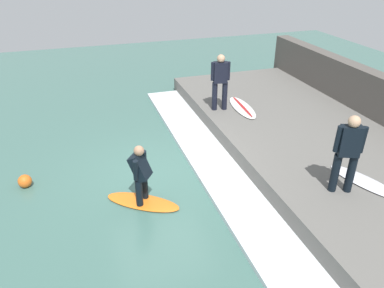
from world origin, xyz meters
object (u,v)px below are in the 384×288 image
at_px(surfer_waiting_near, 348,150).
at_px(surfboard_waiting_near, 365,182).
at_px(surfer_waiting_far, 220,79).
at_px(surfboard_waiting_far, 242,107).
at_px(surfboard_riding, 143,202).
at_px(surfer_riding, 140,172).
at_px(marker_buoy, 25,181).

distance_m(surfer_waiting_near, surfboard_waiting_near, 1.14).
bearing_deg(surfer_waiting_near, surfboard_waiting_near, 5.16).
distance_m(surfer_waiting_near, surfer_waiting_far, 4.83).
height_order(surfer_waiting_near, surfboard_waiting_far, surfer_waiting_near).
height_order(surfboard_waiting_near, surfer_waiting_far, surfer_waiting_far).
bearing_deg(surfboard_riding, surfboard_waiting_near, -17.59).
height_order(surfer_waiting_near, surfboard_waiting_near, surfer_waiting_near).
bearing_deg(surfer_riding, marker_buoy, 149.50).
height_order(surfer_riding, surfer_waiting_near, surfer_waiting_near).
distance_m(surfer_riding, marker_buoy, 2.94).
relative_size(surfer_waiting_far, surfboard_waiting_far, 0.91).
bearing_deg(surfboard_waiting_far, surfboard_waiting_near, -80.70).
distance_m(surfboard_riding, surfer_waiting_far, 4.71).
relative_size(surfer_waiting_near, surfboard_waiting_near, 0.98).
xyz_separation_m(surfer_waiting_near, marker_buoy, (-6.30, 2.95, -1.30)).
relative_size(surfer_waiting_far, marker_buoy, 5.47).
bearing_deg(surfboard_waiting_near, surfer_waiting_near, -174.84).
xyz_separation_m(surfboard_riding, surfer_waiting_near, (3.83, -1.49, 1.42)).
xyz_separation_m(surfboard_riding, surfboard_waiting_near, (4.52, -1.43, 0.51)).
height_order(surfboard_riding, surfer_waiting_near, surfer_waiting_near).
height_order(surfer_riding, marker_buoy, surfer_riding).
distance_m(surfer_riding, surfboard_waiting_near, 4.75).
height_order(surfboard_riding, surfer_riding, surfer_riding).
height_order(surfboard_riding, surfer_waiting_far, surfer_waiting_far).
relative_size(surfer_riding, marker_buoy, 4.37).
bearing_deg(surfboard_waiting_far, surfer_waiting_far, 168.71).
distance_m(surfer_waiting_far, surfboard_waiting_far, 1.17).
bearing_deg(surfer_waiting_near, surfboard_riding, 158.69).
xyz_separation_m(surfboard_riding, marker_buoy, (-2.47, 1.45, 0.12)).
relative_size(surfer_riding, surfboard_waiting_far, 0.73).
distance_m(surfboard_riding, surfboard_waiting_near, 4.77).
bearing_deg(surfer_waiting_far, marker_buoy, -161.79).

